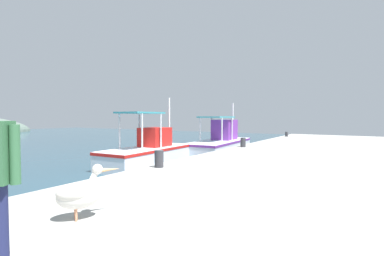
{
  "coord_description": "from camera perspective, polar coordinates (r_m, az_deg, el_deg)",
  "views": [
    {
      "loc": [
        -8.11,
        -5.87,
        2.36
      ],
      "look_at": [
        2.7,
        0.96,
        1.83
      ],
      "focal_mm": 26.28,
      "sensor_mm": 36.0,
      "label": 1
    }
  ],
  "objects": [
    {
      "name": "mooring_bollard_second",
      "position": [
        14.58,
        10.32,
        -2.9
      ],
      "size": [
        0.27,
        0.27,
        0.47
      ],
      "primitive_type": "cylinder",
      "color": "#333338",
      "rests_on": "quay_pier"
    },
    {
      "name": "mooring_bollard_third",
      "position": [
        23.1,
        18.65,
        -1.19
      ],
      "size": [
        0.22,
        0.22,
        0.37
      ],
      "primitive_type": "cylinder",
      "color": "#333338",
      "rests_on": "quay_pier"
    },
    {
      "name": "fishing_boat_third",
      "position": [
        17.9,
        5.85,
        -2.99
      ],
      "size": [
        6.35,
        2.47,
        3.29
      ],
      "color": "white",
      "rests_on": "ground"
    },
    {
      "name": "mooring_bollard_nearest",
      "position": [
        8.71,
        -6.7,
        -6.22
      ],
      "size": [
        0.28,
        0.28,
        0.53
      ],
      "primitive_type": "cylinder",
      "color": "#333338",
      "rests_on": "quay_pier"
    },
    {
      "name": "fishing_boat_second",
      "position": [
        13.83,
        -8.93,
        -4.81
      ],
      "size": [
        5.27,
        2.19,
        3.37
      ],
      "color": "white",
      "rests_on": "ground"
    },
    {
      "name": "pelican",
      "position": [
        4.66,
        -22.02,
        -12.2
      ],
      "size": [
        0.93,
        0.65,
        0.82
      ],
      "color": "tan",
      "rests_on": "quay_pier"
    },
    {
      "name": "quay_pier",
      "position": [
        8.39,
        25.92,
        -11.38
      ],
      "size": [
        36.0,
        10.0,
        0.8
      ],
      "primitive_type": "cube",
      "color": "#9E9E99",
      "rests_on": "ground"
    }
  ]
}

